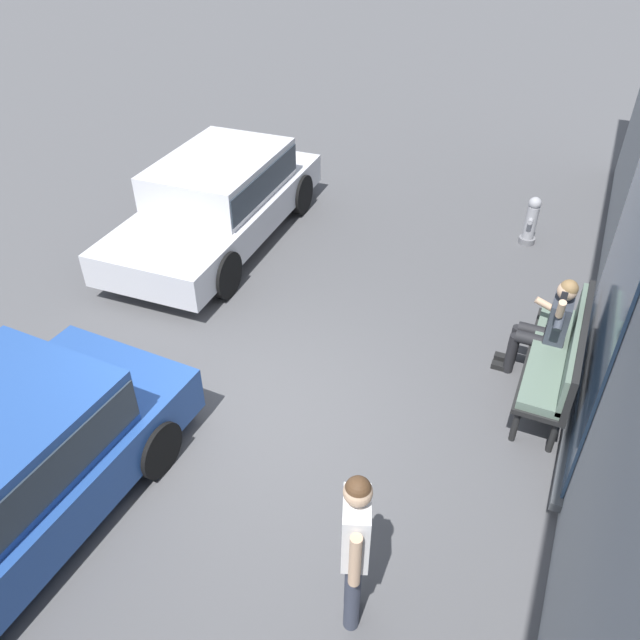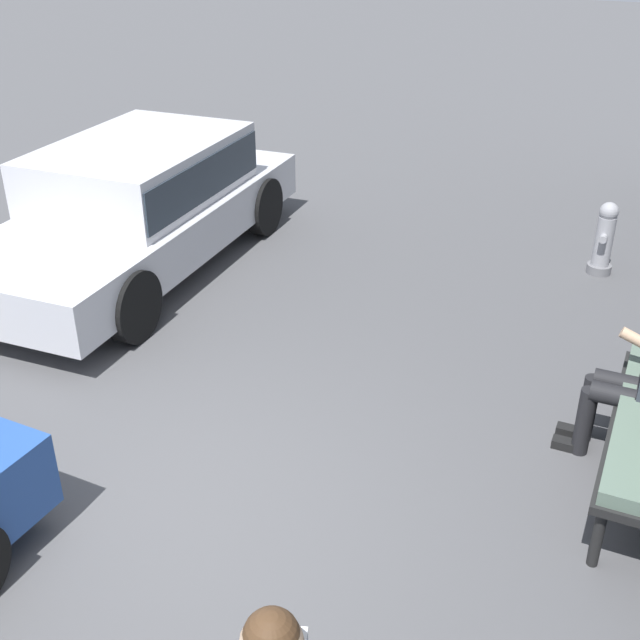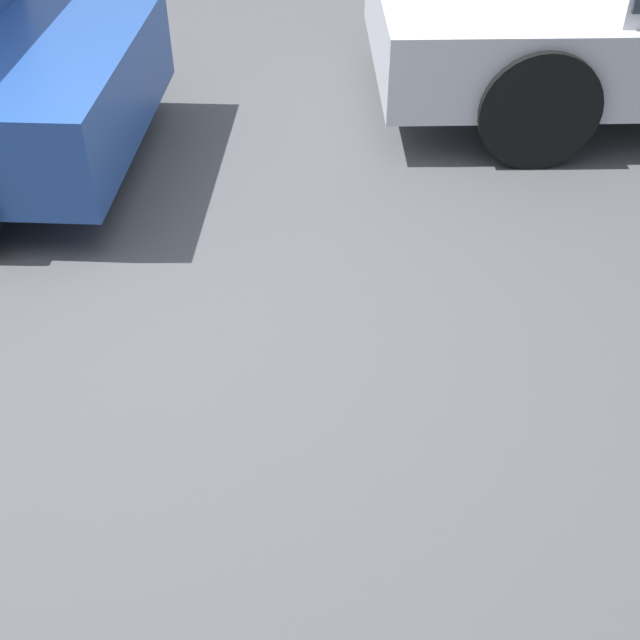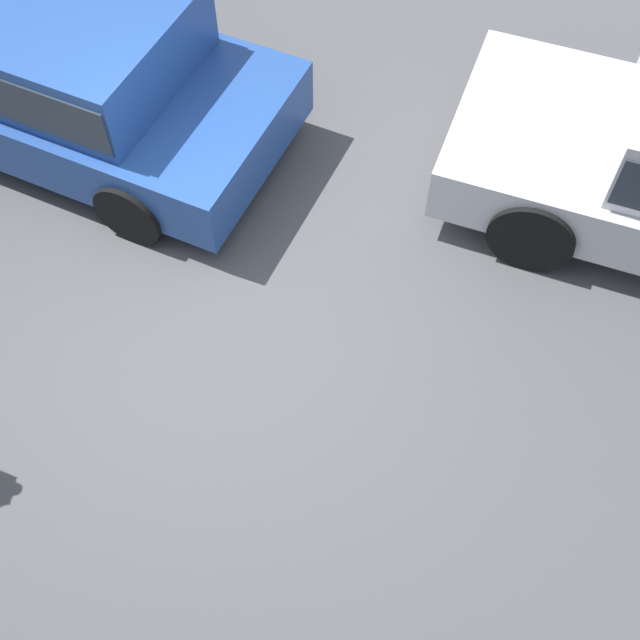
% 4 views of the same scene
% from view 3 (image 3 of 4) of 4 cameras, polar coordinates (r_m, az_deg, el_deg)
% --- Properties ---
extents(ground_plane, '(60.00, 60.00, 0.00)m').
position_cam_3_polar(ground_plane, '(3.60, -13.28, -1.56)').
color(ground_plane, '#4C4C4F').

